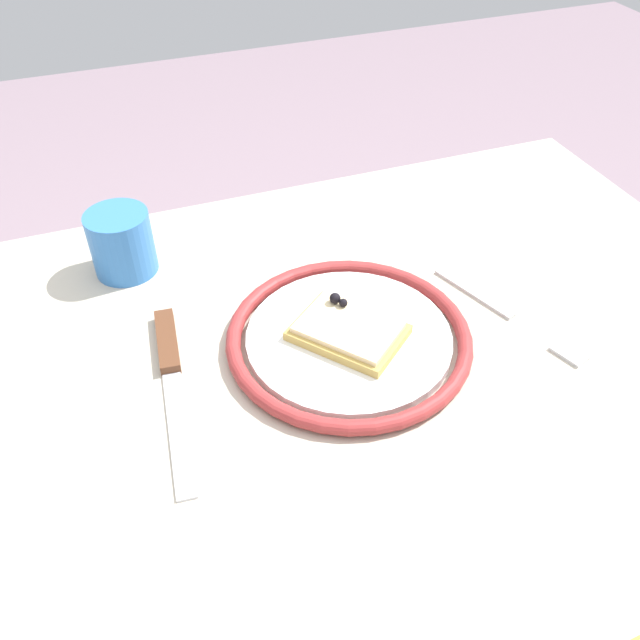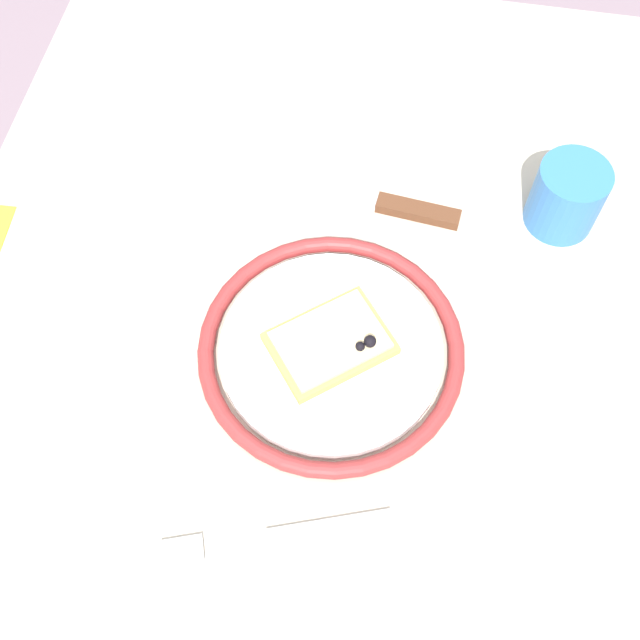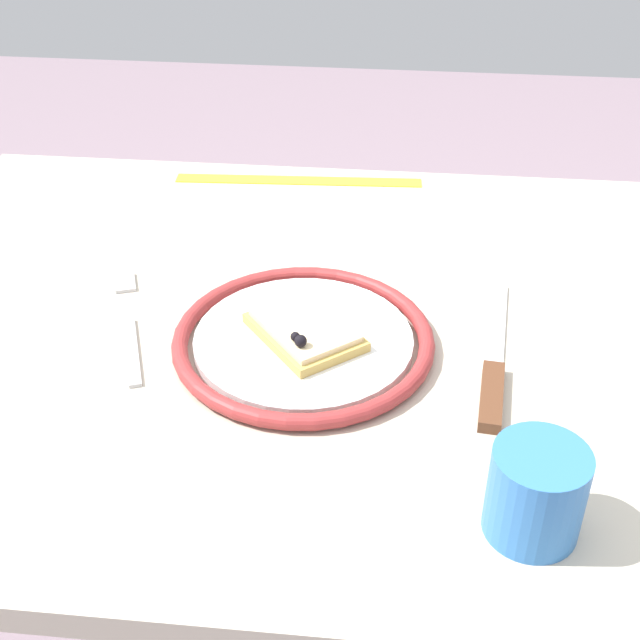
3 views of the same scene
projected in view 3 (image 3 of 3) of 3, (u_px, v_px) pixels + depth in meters
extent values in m
cube|color=#BCB29E|center=(333.00, 335.00, 0.90)|extent=(1.01, 0.73, 0.03)
cylinder|color=#4C4742|center=(75.00, 398.00, 1.40)|extent=(0.05, 0.05, 0.74)
cylinder|color=#4C4742|center=(637.00, 436.00, 1.33)|extent=(0.05, 0.05, 0.74)
cylinder|color=white|center=(303.00, 342.00, 0.85)|extent=(0.22, 0.22, 0.01)
torus|color=maroon|center=(303.00, 340.00, 0.85)|extent=(0.26, 0.26, 0.02)
cube|color=tan|center=(305.00, 332.00, 0.85)|extent=(0.13, 0.14, 0.01)
cube|color=beige|center=(305.00, 325.00, 0.84)|extent=(0.12, 0.12, 0.01)
sphere|color=black|center=(295.00, 337.00, 0.82)|extent=(0.01, 0.01, 0.01)
sphere|color=black|center=(301.00, 341.00, 0.81)|extent=(0.01, 0.01, 0.01)
cube|color=silver|center=(496.00, 325.00, 0.89)|extent=(0.03, 0.15, 0.00)
cube|color=#59331E|center=(492.00, 396.00, 0.79)|extent=(0.03, 0.09, 0.01)
cube|color=#BABABA|center=(132.00, 351.00, 0.85)|extent=(0.05, 0.11, 0.00)
cube|color=#BABABA|center=(125.00, 283.00, 0.95)|extent=(0.03, 0.04, 0.00)
cylinder|color=#3372BF|center=(536.00, 493.00, 0.65)|extent=(0.07, 0.07, 0.08)
cube|color=yellow|center=(298.00, 180.00, 1.16)|extent=(0.33, 0.04, 0.00)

